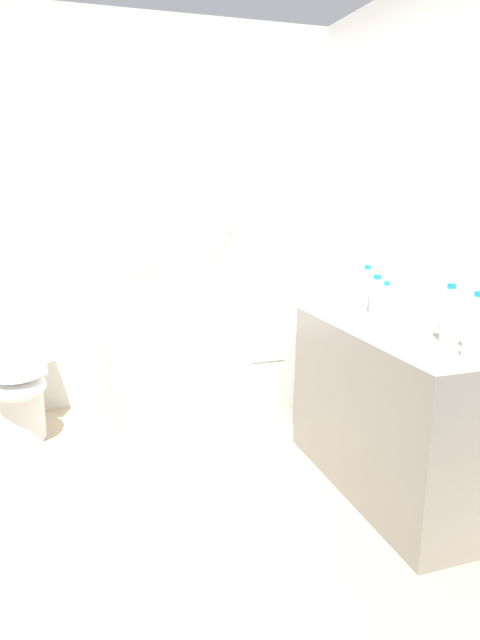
% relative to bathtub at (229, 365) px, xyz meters
% --- Properties ---
extents(ground_plane, '(4.20, 4.20, 0.00)m').
position_rel_bathtub_xyz_m(ground_plane, '(-0.75, -0.96, -0.32)').
color(ground_plane, tan).
extents(wall_back_tiled, '(3.60, 0.10, 2.58)m').
position_rel_bathtub_xyz_m(wall_back_tiled, '(-0.75, 0.42, 0.97)').
color(wall_back_tiled, silver).
rests_on(wall_back_tiled, ground_plane).
extents(wall_right_mirror, '(0.10, 3.06, 2.58)m').
position_rel_bathtub_xyz_m(wall_right_mirror, '(0.90, -0.96, 0.97)').
color(wall_right_mirror, silver).
rests_on(wall_right_mirror, ground_plane).
extents(bathtub, '(1.61, 0.74, 1.28)m').
position_rel_bathtub_xyz_m(bathtub, '(0.00, 0.00, 0.00)').
color(bathtub, silver).
rests_on(bathtub, ground_plane).
extents(toilet, '(0.37, 0.54, 0.68)m').
position_rel_bathtub_xyz_m(toilet, '(-1.34, -0.02, 0.01)').
color(toilet, white).
rests_on(toilet, ground_plane).
extents(vanity_counter, '(0.63, 1.25, 0.84)m').
position_rel_bathtub_xyz_m(vanity_counter, '(0.53, -1.24, 0.10)').
color(vanity_counter, gray).
rests_on(vanity_counter, ground_plane).
extents(sink_basin, '(0.34, 0.34, 0.06)m').
position_rel_bathtub_xyz_m(sink_basin, '(0.49, -1.22, 0.55)').
color(sink_basin, white).
rests_on(sink_basin, vanity_counter).
extents(sink_faucet, '(0.13, 0.15, 0.06)m').
position_rel_bathtub_xyz_m(sink_faucet, '(0.68, -1.22, 0.55)').
color(sink_faucet, '#AEAEB3').
rests_on(sink_faucet, vanity_counter).
extents(water_bottle_0, '(0.07, 0.07, 0.18)m').
position_rel_bathtub_xyz_m(water_bottle_0, '(0.58, -0.95, 0.60)').
color(water_bottle_0, silver).
rests_on(water_bottle_0, vanity_counter).
extents(water_bottle_1, '(0.07, 0.07, 0.23)m').
position_rel_bathtub_xyz_m(water_bottle_1, '(0.50, -0.98, 0.62)').
color(water_bottle_1, silver).
rests_on(water_bottle_1, vanity_counter).
extents(water_bottle_2, '(0.06, 0.06, 0.25)m').
position_rel_bathtub_xyz_m(water_bottle_2, '(0.58, -1.63, 0.64)').
color(water_bottle_2, silver).
rests_on(water_bottle_2, vanity_counter).
extents(water_bottle_4, '(0.06, 0.06, 0.25)m').
position_rel_bathtub_xyz_m(water_bottle_4, '(0.56, -0.80, 0.64)').
color(water_bottle_4, silver).
rests_on(water_bottle_4, vanity_counter).
extents(water_bottle_5, '(0.07, 0.07, 0.26)m').
position_rel_bathtub_xyz_m(water_bottle_5, '(0.56, -1.49, 0.64)').
color(water_bottle_5, silver).
rests_on(water_bottle_5, vanity_counter).
extents(drinking_glass_0, '(0.07, 0.07, 0.10)m').
position_rel_bathtub_xyz_m(drinking_glass_0, '(0.51, -0.88, 0.57)').
color(drinking_glass_0, white).
rests_on(drinking_glass_0, vanity_counter).
extents(drinking_glass_1, '(0.07, 0.07, 0.08)m').
position_rel_bathtub_xyz_m(drinking_glass_1, '(0.58, -0.71, 0.56)').
color(drinking_glass_1, white).
rests_on(drinking_glass_1, vanity_counter).
extents(drinking_glass_2, '(0.08, 0.08, 0.09)m').
position_rel_bathtub_xyz_m(drinking_glass_2, '(0.51, -1.70, 0.56)').
color(drinking_glass_2, white).
rests_on(drinking_glass_2, vanity_counter).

